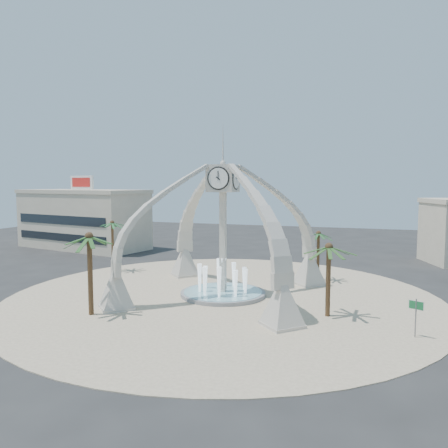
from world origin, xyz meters
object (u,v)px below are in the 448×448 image
(palm_west, at_px, (112,224))
(palm_north, at_px, (319,234))
(fountain, at_px, (223,293))
(street_sign, at_px, (416,310))
(clock_tower, at_px, (223,228))
(palm_east, at_px, (329,248))
(palm_south, at_px, (89,238))

(palm_west, bearing_deg, palm_north, 6.47)
(fountain, bearing_deg, street_sign, -21.73)
(clock_tower, bearing_deg, street_sign, -21.73)
(palm_east, bearing_deg, fountain, 161.04)
(clock_tower, distance_m, palm_east, 10.62)
(clock_tower, bearing_deg, fountain, 90.00)
(clock_tower, relative_size, fountain, 2.24)
(clock_tower, xyz_separation_m, palm_south, (-8.06, -9.20, -0.19))
(clock_tower, bearing_deg, palm_east, -18.95)
(fountain, relative_size, street_sign, 2.91)
(fountain, relative_size, palm_south, 1.11)
(palm_north, xyz_separation_m, palm_south, (-15.77, -18.45, 1.14))
(palm_east, distance_m, palm_west, 28.10)
(palm_west, distance_m, palm_south, 17.75)
(street_sign, bearing_deg, palm_south, -151.45)
(palm_south, distance_m, street_sign, 24.77)
(palm_east, bearing_deg, palm_south, -162.30)
(clock_tower, distance_m, street_sign, 17.99)
(palm_east, bearing_deg, clock_tower, 161.05)
(palm_north, height_order, palm_south, palm_south)
(palm_east, height_order, palm_north, palm_east)
(palm_east, xyz_separation_m, palm_south, (-18.06, -5.77, 0.76))
(clock_tower, xyz_separation_m, street_sign, (16.17, -6.44, -4.53))
(clock_tower, relative_size, palm_east, 2.82)
(palm_west, height_order, palm_north, palm_west)
(palm_east, distance_m, palm_south, 18.98)
(clock_tower, relative_size, palm_south, 2.49)
(clock_tower, bearing_deg, palm_north, 50.19)
(palm_west, bearing_deg, palm_east, -20.77)
(fountain, xyz_separation_m, palm_west, (-16.27, 6.53, 5.52))
(palm_north, bearing_deg, fountain, -129.81)
(palm_north, relative_size, street_sign, 2.13)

